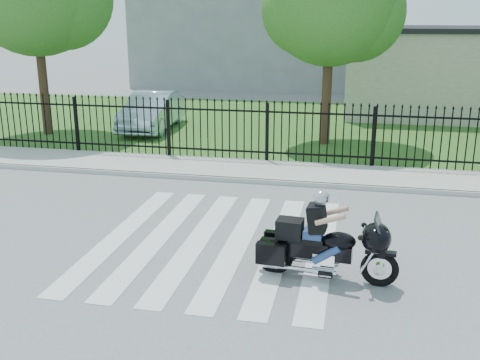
# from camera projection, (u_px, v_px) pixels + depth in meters

# --- Properties ---
(ground) EXTENTS (120.00, 120.00, 0.00)m
(ground) POSITION_uv_depth(u_px,v_px,m) (217.00, 242.00, 10.89)
(ground) COLOR slate
(ground) RESTS_ON ground
(crosswalk) EXTENTS (5.00, 5.50, 0.01)m
(crosswalk) POSITION_uv_depth(u_px,v_px,m) (217.00, 242.00, 10.89)
(crosswalk) COLOR silver
(crosswalk) RESTS_ON ground
(sidewalk) EXTENTS (40.00, 2.00, 0.12)m
(sidewalk) POSITION_uv_depth(u_px,v_px,m) (261.00, 171.00, 15.56)
(sidewalk) COLOR #ADAAA3
(sidewalk) RESTS_ON ground
(curb) EXTENTS (40.00, 0.12, 0.12)m
(curb) POSITION_uv_depth(u_px,v_px,m) (254.00, 181.00, 14.63)
(curb) COLOR #ADAAA3
(curb) RESTS_ON ground
(grass_strip) EXTENTS (40.00, 12.00, 0.02)m
(grass_strip) POSITION_uv_depth(u_px,v_px,m) (291.00, 125.00, 22.14)
(grass_strip) COLOR #2F5D20
(grass_strip) RESTS_ON ground
(iron_fence) EXTENTS (26.00, 0.04, 1.80)m
(iron_fence) POSITION_uv_depth(u_px,v_px,m) (267.00, 134.00, 16.26)
(iron_fence) COLOR black
(iron_fence) RESTS_ON ground
(tree_mid) EXTENTS (4.20, 4.20, 6.78)m
(tree_mid) POSITION_uv_depth(u_px,v_px,m) (331.00, 0.00, 17.70)
(tree_mid) COLOR #382316
(tree_mid) RESTS_ON ground
(building_low) EXTENTS (10.00, 6.00, 3.50)m
(building_low) POSITION_uv_depth(u_px,v_px,m) (466.00, 74.00, 24.02)
(building_low) COLOR beige
(building_low) RESTS_ON ground
(building_low_roof) EXTENTS (10.20, 6.20, 0.20)m
(building_low_roof) POSITION_uv_depth(u_px,v_px,m) (471.00, 29.00, 23.49)
(building_low_roof) COLOR black
(building_low_roof) RESTS_ON building_low
(motorcycle_rider) EXTENTS (2.39, 0.86, 1.58)m
(motorcycle_rider) POSITION_uv_depth(u_px,v_px,m) (322.00, 242.00, 9.25)
(motorcycle_rider) COLOR black
(motorcycle_rider) RESTS_ON ground
(parked_car) EXTENTS (1.73, 4.35, 1.41)m
(parked_car) POSITION_uv_depth(u_px,v_px,m) (152.00, 111.00, 21.08)
(parked_car) COLOR #ADC5DA
(parked_car) RESTS_ON grass_strip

